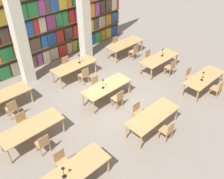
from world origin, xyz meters
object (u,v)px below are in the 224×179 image
Objects in this scene: reading_table_0 at (74,172)px; chair_3 at (138,112)px; reading_table_4 at (107,87)px; chair_15 at (67,64)px; pillar_left at (17,25)px; chair_14 at (84,75)px; reading_table_8 at (125,44)px; chair_4 at (217,88)px; pillar_center at (83,6)px; reading_table_1 at (153,116)px; chair_2 at (167,130)px; chair_7 at (23,122)px; chair_1 at (62,161)px; chair_9 at (96,84)px; chair_8 at (118,98)px; reading_table_6 at (2,97)px; desk_lamp_4 at (79,57)px; desk_lamp_0 at (63,170)px; chair_10 at (171,67)px; reading_table_3 at (31,128)px; chair_6 at (43,143)px; reading_table_7 at (74,66)px; chair_17 at (117,43)px; desk_lamp_1 at (203,74)px; desk_lamp_2 at (103,82)px; chair_5 at (190,76)px; reading_table_2 at (204,78)px; chair_12 at (12,108)px; desk_lamp_3 at (163,51)px; reading_table_5 at (160,59)px; chair_11 at (149,57)px; chair_16 at (134,51)px.

reading_table_0 is 2.67× the size of chair_3.
chair_15 is (0.08, 3.24, -0.21)m from reading_table_4.
chair_14 is (1.92, -2.15, -2.51)m from pillar_left.
chair_3 is at bearing -130.58° from reading_table_8.
reading_table_0 is at bearing 174.03° from chair_4.
reading_table_0 is (-5.70, -6.52, -2.31)m from pillar_center.
chair_2 reaches higher than reading_table_1.
chair_7 is at bearing -120.99° from pillar_left.
chair_1 is 4.00m from chair_2.
chair_2 is 1.00× the size of chair_9.
pillar_center is 8.01m from chair_2.
chair_2 is 2.68m from chair_8.
desk_lamp_4 is (4.10, -0.07, 0.41)m from reading_table_6.
desk_lamp_0 reaches higher than chair_10.
reading_table_0 is 4.20m from chair_8.
reading_table_3 is 3.84m from chair_9.
chair_15 is at bearing 45.96° from chair_6.
reading_table_1 is 6.42m from reading_table_6.
desk_lamp_4 is (0.34, -0.01, 0.41)m from reading_table_7.
chair_17 reaches higher than reading_table_3.
chair_3 is at bearing -72.99° from pillar_left.
desk_lamp_1 reaches higher than reading_table_8.
chair_17 is at bearing 91.05° from chair_10.
desk_lamp_2 reaches higher than chair_3.
reading_table_2 is at bearing 90.67° from chair_5.
chair_1 is 7.72m from chair_4.
chair_12 is at bearing 10.47° from chair_17.
desk_lamp_1 reaches higher than reading_table_2.
chair_9 is (-1.94, -3.20, -2.51)m from pillar_center.
desk_lamp_3 is at bearing 33.25° from reading_table_1.
reading_table_2 is at bearing -89.63° from reading_table_5.
chair_11 is (0.00, 1.46, 0.00)m from chair_10.
reading_table_2 is 2.63m from reading_table_5.
chair_6 is 4.60m from chair_14.
chair_11 is 4.23m from reading_table_7.
chair_5 is 5.14m from chair_17.
chair_6 reaches higher than reading_table_7.
chair_2 is 1.86× the size of desk_lamp_2.
chair_14 is 1.46m from chair_15.
chair_16 is at bearing -0.35° from chair_14.
chair_10 is at bearing 13.52° from reading_table_0.
desk_lamp_3 is (0.21, -0.70, 0.58)m from chair_11.
reading_table_3 is at bearing -179.92° from desk_lamp_3.
reading_table_2 is at bearing 169.72° from chair_3.
chair_12 is at bearing -26.51° from chair_5.
reading_table_7 is at bearing 179.65° from reading_table_8.
reading_table_3 is 2.67× the size of chair_14.
desk_lamp_4 is at bearing -0.94° from reading_table_6.
chair_10 is 0.38× the size of reading_table_8.
reading_table_8 is (7.46, 0.65, 0.21)m from chair_12.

